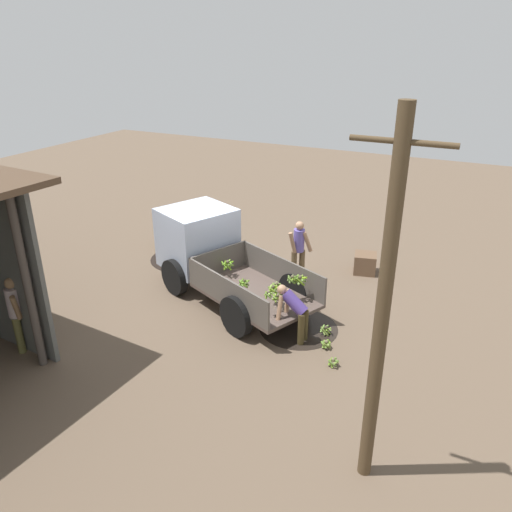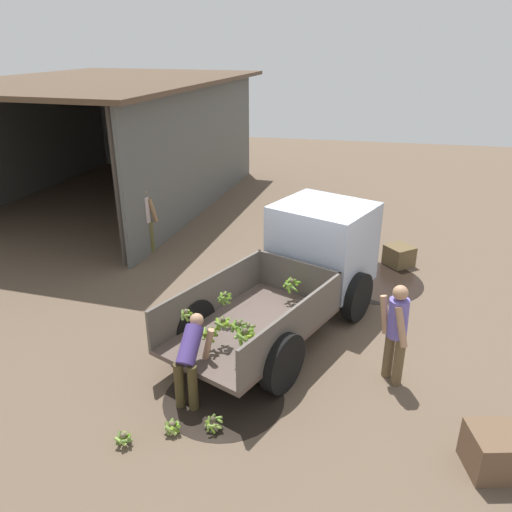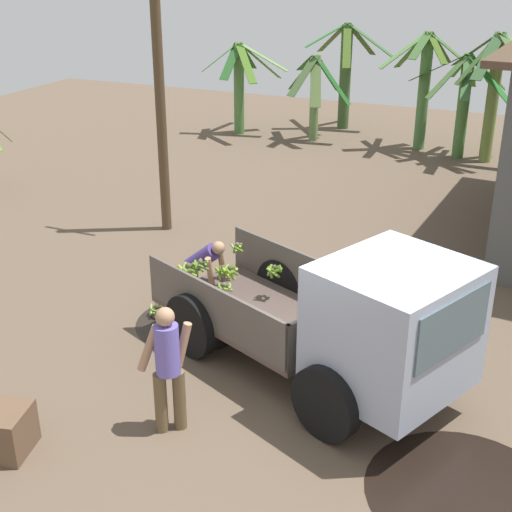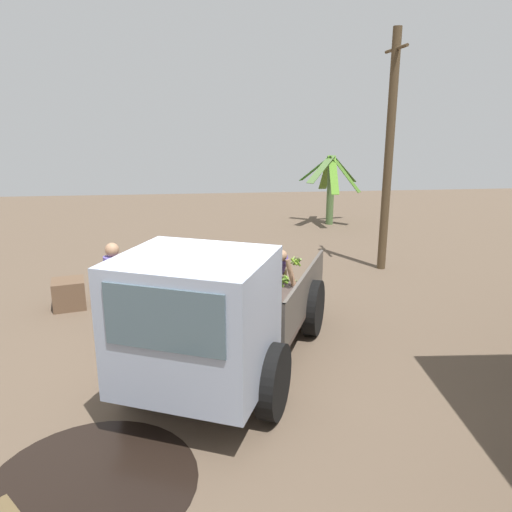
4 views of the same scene
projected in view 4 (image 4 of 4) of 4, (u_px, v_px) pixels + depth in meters
ground at (209, 391)px, 6.62m from camera, size 36.00×36.00×0.00m
mud_patch_0 at (256, 310)px, 9.39m from camera, size 1.77×1.77×0.01m
mud_patch_1 at (92, 483)px, 4.95m from camera, size 2.12×2.12×0.01m
cargo_truck at (211, 319)px, 6.28m from camera, size 4.81×3.36×2.01m
utility_pole at (389, 152)px, 11.29m from camera, size 1.20×0.20×5.38m
banana_palm_1 at (331, 186)px, 16.66m from camera, size 2.12×2.01×2.30m
person_foreground_visitor at (114, 287)px, 7.96m from camera, size 0.60×0.52×1.62m
person_worker_loading at (279, 272)px, 9.32m from camera, size 0.70×0.58×1.23m
banana_bunch_on_ground_0 at (274, 290)px, 10.19m from camera, size 0.24×0.25×0.20m
banana_bunch_on_ground_1 at (297, 284)px, 10.56m from camera, size 0.24×0.22×0.19m
banana_bunch_on_ground_2 at (250, 293)px, 9.96m from camera, size 0.28×0.27×0.21m
wooden_crate_0 at (69, 294)px, 9.48m from camera, size 0.71×0.71×0.55m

